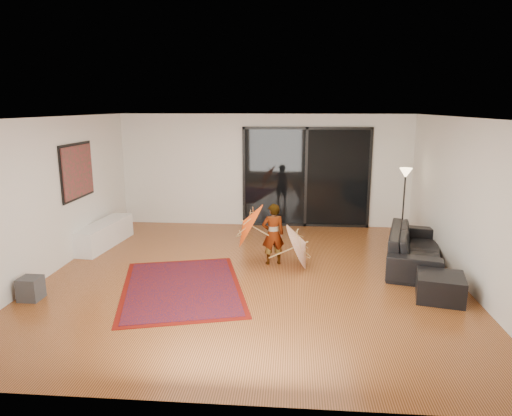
# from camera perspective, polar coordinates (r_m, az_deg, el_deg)

# --- Properties ---
(floor) EXTENTS (7.00, 7.00, 0.00)m
(floor) POSITION_cam_1_polar(r_m,az_deg,el_deg) (8.00, -0.57, -8.47)
(floor) COLOR #A7592D
(floor) RESTS_ON ground
(ceiling) EXTENTS (7.00, 7.00, 0.00)m
(ceiling) POSITION_cam_1_polar(r_m,az_deg,el_deg) (7.46, -0.61, 11.26)
(ceiling) COLOR white
(ceiling) RESTS_ON wall_back
(wall_back) EXTENTS (7.00, 0.00, 7.00)m
(wall_back) POSITION_cam_1_polar(r_m,az_deg,el_deg) (11.06, 1.08, 4.69)
(wall_back) COLOR silver
(wall_back) RESTS_ON floor
(wall_front) EXTENTS (7.00, 0.00, 7.00)m
(wall_front) POSITION_cam_1_polar(r_m,az_deg,el_deg) (4.27, -4.95, -8.41)
(wall_front) COLOR silver
(wall_front) RESTS_ON floor
(wall_left) EXTENTS (0.00, 7.00, 7.00)m
(wall_left) POSITION_cam_1_polar(r_m,az_deg,el_deg) (8.66, -24.32, 1.34)
(wall_left) COLOR silver
(wall_left) RESTS_ON floor
(wall_right) EXTENTS (0.00, 7.00, 7.00)m
(wall_right) POSITION_cam_1_polar(r_m,az_deg,el_deg) (8.09, 24.94, 0.54)
(wall_right) COLOR silver
(wall_right) RESTS_ON floor
(sliding_door) EXTENTS (3.06, 0.07, 2.40)m
(sliding_door) POSITION_cam_1_polar(r_m,az_deg,el_deg) (11.03, 6.27, 3.81)
(sliding_door) COLOR black
(sliding_door) RESTS_ON wall_back
(painting) EXTENTS (0.04, 1.28, 1.08)m
(painting) POSITION_cam_1_polar(r_m,az_deg,el_deg) (9.47, -21.41, 4.31)
(painting) COLOR black
(painting) RESTS_ON wall_left
(media_console) EXTENTS (0.62, 1.83, 0.50)m
(media_console) POSITION_cam_1_polar(r_m,az_deg,el_deg) (10.11, -18.45, -3.12)
(media_console) COLOR white
(media_console) RESTS_ON floor
(speaker) EXTENTS (0.31, 0.31, 0.35)m
(speaker) POSITION_cam_1_polar(r_m,az_deg,el_deg) (7.81, -26.34, -9.01)
(speaker) COLOR #424244
(speaker) RESTS_ON floor
(persian_rug) EXTENTS (2.48, 3.00, 0.02)m
(persian_rug) POSITION_cam_1_polar(r_m,az_deg,el_deg) (7.59, -9.24, -9.74)
(persian_rug) COLOR #5C0D07
(persian_rug) RESTS_ON floor
(sofa) EXTENTS (1.43, 2.44, 0.67)m
(sofa) POSITION_cam_1_polar(r_m,az_deg,el_deg) (8.92, 19.23, -4.67)
(sofa) COLOR black
(sofa) RESTS_ON floor
(ottoman) EXTENTS (0.82, 0.82, 0.39)m
(ottoman) POSITION_cam_1_polar(r_m,az_deg,el_deg) (7.55, 22.03, -9.16)
(ottoman) COLOR black
(ottoman) RESTS_ON floor
(floor_lamp) EXTENTS (0.27, 0.27, 1.58)m
(floor_lamp) POSITION_cam_1_polar(r_m,az_deg,el_deg) (10.35, 18.12, 2.94)
(floor_lamp) COLOR black
(floor_lamp) RESTS_ON floor
(child) EXTENTS (0.47, 0.37, 1.15)m
(child) POSITION_cam_1_polar(r_m,az_deg,el_deg) (8.42, 2.15, -3.27)
(child) COLOR #999999
(child) RESTS_ON floor
(parasol_orange) EXTENTS (0.58, 0.90, 0.90)m
(parasol_orange) POSITION_cam_1_polar(r_m,az_deg,el_deg) (8.37, -1.63, -2.23)
(parasol_orange) COLOR #E0440B
(parasol_orange) RESTS_ON child
(parasol_white) EXTENTS (0.54, 0.86, 0.93)m
(parasol_white) POSITION_cam_1_polar(r_m,az_deg,el_deg) (8.29, 6.25, -4.10)
(parasol_white) COLOR silver
(parasol_white) RESTS_ON floor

